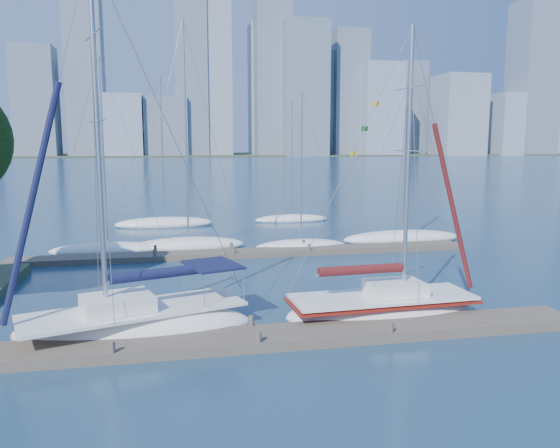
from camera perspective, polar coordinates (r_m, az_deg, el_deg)
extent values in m
plane|color=#17344C|center=(20.81, -2.64, -12.41)|extent=(700.00, 700.00, 0.00)
cube|color=#4B4137|center=(20.74, -2.64, -11.89)|extent=(26.00, 2.00, 0.40)
cube|color=#4B4137|center=(36.29, -3.39, -3.04)|extent=(30.00, 1.80, 0.36)
cube|color=#38472D|center=(339.31, -11.02, 7.07)|extent=(800.00, 100.00, 1.50)
ellipsoid|color=white|center=(22.32, -14.88, -10.50)|extent=(9.56, 5.58, 1.59)
cube|color=white|center=(22.09, -14.96, -8.68)|extent=(8.85, 5.15, 0.13)
cube|color=white|center=(21.85, -16.63, -7.92)|extent=(3.01, 2.61, 0.58)
cylinder|color=silver|center=(20.92, -18.49, 8.40)|extent=(0.19, 0.19, 12.96)
cylinder|color=silver|center=(22.04, -12.32, -5.33)|extent=(4.13, 1.40, 0.11)
cylinder|color=black|center=(22.02, -12.33, -5.06)|extent=(3.90, 1.60, 0.42)
cube|color=black|center=(22.69, -7.06, -4.25)|extent=(2.59, 2.99, 0.08)
ellipsoid|color=white|center=(23.99, 10.59, -9.06)|extent=(8.54, 3.12, 1.48)
cube|color=white|center=(23.79, 10.63, -7.47)|extent=(7.91, 2.88, 0.12)
cube|color=white|center=(23.94, 11.95, -6.55)|extent=(2.44, 1.90, 0.54)
cylinder|color=silver|center=(23.34, 13.22, 6.10)|extent=(0.18, 0.18, 11.10)
cylinder|color=silver|center=(23.11, 8.42, -4.99)|extent=(3.99, 0.27, 0.10)
cylinder|color=#4C1014|center=(23.09, 8.42, -4.75)|extent=(3.69, 0.55, 0.39)
cube|color=maroon|center=(23.83, 10.62, -7.86)|extent=(8.09, 3.00, 0.10)
ellipsoid|color=white|center=(39.01, -17.53, -2.59)|extent=(7.96, 3.43, 1.04)
cylinder|color=silver|center=(38.34, -17.99, 7.41)|extent=(0.11, 0.11, 12.05)
ellipsoid|color=white|center=(39.12, -9.53, -2.24)|extent=(8.28, 5.28, 1.22)
cylinder|color=silver|center=(38.47, -9.83, 9.77)|extent=(0.13, 0.13, 14.52)
ellipsoid|color=white|center=(38.42, 2.20, -2.37)|extent=(6.51, 2.11, 1.05)
cylinder|color=silver|center=(37.76, 2.25, 6.19)|extent=(0.11, 0.11, 9.92)
ellipsoid|color=white|center=(42.52, 12.63, -1.46)|extent=(9.46, 3.02, 1.25)
cylinder|color=silver|center=(41.91, 12.94, 7.98)|extent=(0.14, 0.14, 12.14)
ellipsoid|color=white|center=(42.85, 12.92, -1.42)|extent=(8.42, 4.53, 1.16)
cylinder|color=silver|center=(42.25, 13.20, 7.01)|extent=(0.13, 0.13, 10.88)
ellipsoid|color=white|center=(49.95, -11.97, 0.02)|extent=(9.06, 4.53, 1.25)
cylinder|color=silver|center=(49.43, -12.22, 7.91)|extent=(0.14, 0.14, 11.91)
ellipsoid|color=white|center=(52.02, 1.22, 0.48)|extent=(7.27, 3.37, 0.99)
cylinder|color=silver|center=(51.53, 1.24, 6.94)|extent=(0.11, 0.11, 10.27)
cube|color=slate|center=(314.60, -24.18, 11.54)|extent=(20.89, 17.63, 56.45)
cube|color=gray|center=(331.78, -19.43, 9.53)|extent=(14.82, 17.61, 32.56)
cube|color=#7F8FA4|center=(305.14, -15.99, 9.83)|extent=(19.73, 19.81, 32.68)
cube|color=slate|center=(306.02, -11.84, 9.86)|extent=(22.80, 16.86, 31.53)
cube|color=gray|center=(312.12, -7.14, 15.62)|extent=(20.77, 14.99, 93.15)
cube|color=#7F8FA4|center=(329.88, -1.87, 13.71)|extent=(14.71, 17.46, 75.08)
cube|color=slate|center=(308.12, 2.58, 13.84)|extent=(24.01, 18.95, 72.51)
cube|color=gray|center=(328.55, 5.41, 12.29)|extent=(14.30, 17.11, 58.98)
cube|color=#7F8FA4|center=(322.07, 10.44, 11.65)|extent=(22.83, 18.80, 51.98)
cube|color=slate|center=(361.96, 13.35, 11.62)|extent=(16.85, 17.52, 57.34)
cube|color=gray|center=(342.12, 18.13, 10.71)|extent=(25.28, 23.94, 46.46)
cube|color=#7F8FA4|center=(357.86, 22.39, 9.58)|extent=(14.28, 21.38, 36.51)
cube|color=slate|center=(373.28, 24.91, 13.53)|extent=(23.11, 23.60, 90.57)
cube|color=gray|center=(403.95, 26.33, 11.16)|extent=(15.32, 17.08, 64.77)
cube|color=slate|center=(315.52, -19.80, 16.47)|extent=(18.65, 18.00, 107.89)
cube|color=slate|center=(311.41, -9.29, 14.73)|extent=(17.21, 18.00, 83.88)
cube|color=slate|center=(316.79, -0.84, 15.22)|extent=(19.29, 18.00, 89.27)
cube|color=slate|center=(327.11, 7.15, 13.34)|extent=(19.79, 18.00, 71.03)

